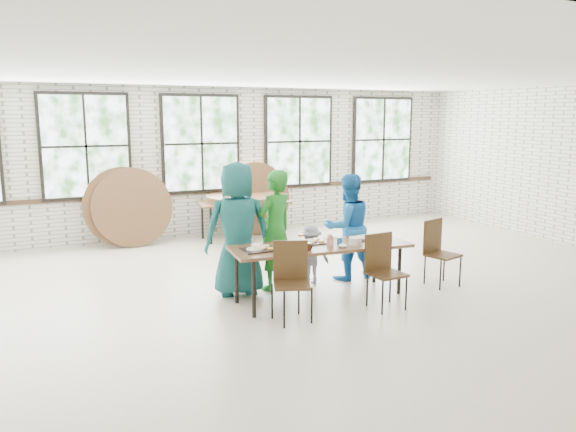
# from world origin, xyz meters

# --- Properties ---
(room) EXTENTS (12.00, 12.00, 12.00)m
(room) POSITION_xyz_m (0.00, 4.44, 1.83)
(room) COLOR beige
(room) RESTS_ON ground
(dining_table) EXTENTS (2.47, 1.04, 0.74)m
(dining_table) POSITION_xyz_m (0.20, -0.19, 0.69)
(dining_table) COLOR brown
(dining_table) RESTS_ON ground
(chair_near_left) EXTENTS (0.54, 0.53, 0.95)m
(chair_near_left) POSITION_xyz_m (-0.49, -0.70, 0.56)
(chair_near_left) COLOR #432C16
(chair_near_left) RESTS_ON ground
(chair_near_right) EXTENTS (0.44, 0.43, 0.95)m
(chair_near_right) POSITION_xyz_m (0.76, -0.81, 0.56)
(chair_near_right) COLOR #432C16
(chair_near_right) RESTS_ON ground
(chair_spare) EXTENTS (0.51, 0.50, 0.95)m
(chair_spare) POSITION_xyz_m (2.05, -0.35, 0.56)
(chair_spare) COLOR #432C16
(chair_spare) RESTS_ON ground
(adult_teal) EXTENTS (0.99, 0.74, 1.83)m
(adult_teal) POSITION_xyz_m (-0.73, 0.46, 0.92)
(adult_teal) COLOR #1B6469
(adult_teal) RESTS_ON ground
(adult_green) EXTENTS (0.73, 0.61, 1.70)m
(adult_green) POSITION_xyz_m (-0.17, 0.46, 0.85)
(adult_green) COLOR #1F7721
(adult_green) RESTS_ON ground
(toddler) EXTENTS (0.60, 0.41, 0.87)m
(toddler) POSITION_xyz_m (0.40, 0.46, 0.43)
(toddler) COLOR #1A1238
(toddler) RESTS_ON ground
(adult_blue) EXTENTS (0.79, 0.62, 1.59)m
(adult_blue) POSITION_xyz_m (1.02, 0.46, 0.79)
(adult_blue) COLOR blue
(adult_blue) RESTS_ON ground
(storage_table) EXTENTS (1.86, 0.91, 0.74)m
(storage_table) POSITION_xyz_m (0.66, 3.83, 0.69)
(storage_table) COLOR brown
(storage_table) RESTS_ON ground
(tabletop_clutter) EXTENTS (2.07, 0.64, 0.11)m
(tabletop_clutter) POSITION_xyz_m (0.27, -0.22, 0.77)
(tabletop_clutter) COLOR black
(tabletop_clutter) RESTS_ON dining_table
(round_tops_stacked) EXTENTS (1.50, 1.50, 0.13)m
(round_tops_stacked) POSITION_xyz_m (0.66, 3.83, 0.80)
(round_tops_stacked) COLOR brown
(round_tops_stacked) RESTS_ON storage_table
(round_tops_leaning) EXTENTS (4.15, 0.42, 1.49)m
(round_tops_leaning) POSITION_xyz_m (-0.69, 4.10, 0.74)
(round_tops_leaning) COLOR brown
(round_tops_leaning) RESTS_ON ground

